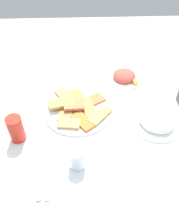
% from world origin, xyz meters
% --- Properties ---
extents(ground_plane, '(6.00, 6.00, 0.00)m').
position_xyz_m(ground_plane, '(0.00, 0.00, 0.00)').
color(ground_plane, '#B3B9A1').
extents(dining_table, '(1.02, 0.82, 0.75)m').
position_xyz_m(dining_table, '(0.00, 0.00, 0.66)').
color(dining_table, white).
rests_on(dining_table, ground_plane).
extents(pide_platter, '(0.33, 0.34, 0.04)m').
position_xyz_m(pide_platter, '(-0.07, -0.09, 0.76)').
color(pide_platter, white).
rests_on(pide_platter, dining_table).
extents(salad_plate_greens, '(0.22, 0.22, 0.07)m').
position_xyz_m(salad_plate_greens, '(0.04, 0.26, 0.77)').
color(salad_plate_greens, white).
rests_on(salad_plate_greens, dining_table).
extents(salad_plate_rice, '(0.20, 0.20, 0.06)m').
position_xyz_m(salad_plate_rice, '(-0.31, 0.17, 0.77)').
color(salad_plate_rice, white).
rests_on(salad_plate_rice, dining_table).
extents(soda_can, '(0.08, 0.08, 0.12)m').
position_xyz_m(soda_can, '(0.09, -0.35, 0.81)').
color(soda_can, red).
rests_on(soda_can, dining_table).
extents(drinking_glass, '(0.06, 0.06, 0.09)m').
position_xyz_m(drinking_glass, '(0.24, -0.10, 0.79)').
color(drinking_glass, silver).
rests_on(drinking_glass, dining_table).
extents(paper_napkin, '(0.16, 0.16, 0.00)m').
position_xyz_m(paper_napkin, '(0.30, -0.23, 0.75)').
color(paper_napkin, white).
rests_on(paper_napkin, dining_table).
extents(fork, '(0.17, 0.05, 0.00)m').
position_xyz_m(fork, '(0.30, -0.25, 0.76)').
color(fork, silver).
rests_on(fork, paper_napkin).
extents(spoon, '(0.17, 0.04, 0.00)m').
position_xyz_m(spoon, '(0.30, -0.21, 0.76)').
color(spoon, silver).
rests_on(spoon, paper_napkin).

